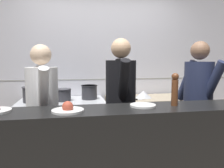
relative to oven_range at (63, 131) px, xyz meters
The scene contains 15 objects.
wall_back_tiled 1.13m from the oven_range, 33.07° to the left, with size 8.00×0.06×2.60m.
oven_range is the anchor object (origin of this frame).
prep_counter 1.34m from the oven_range, ahead, with size 1.37×0.65×0.90m.
pass_counter 1.45m from the oven_range, 60.07° to the right, with size 3.39×0.45×1.04m.
stock_pot 0.66m from the oven_range, behind, with size 0.34×0.34×0.21m.
sauce_pot 0.54m from the oven_range, 68.69° to the right, with size 0.24×0.24×0.17m.
braising_pot 0.68m from the oven_range, ahead, with size 0.23×0.23×0.20m.
mixing_bowl_steel 1.29m from the oven_range, ahead, with size 0.25×0.25×0.10m.
chefs_knife 1.17m from the oven_range, ahead, with size 0.34×0.18×0.02m.
plated_dish_appetiser 1.44m from the oven_range, 85.40° to the right, with size 0.26×0.26×0.09m.
plated_dish_dessert 1.56m from the oven_range, 57.47° to the right, with size 0.24×0.24×0.02m.
pepper_mill 1.80m from the oven_range, 48.89° to the right, with size 0.07×0.07×0.30m.
chef_head_cook 0.87m from the oven_range, 103.13° to the right, with size 0.39×0.71×1.62m.
chef_sous 1.08m from the oven_range, 43.50° to the right, with size 0.37×0.74×1.70m.
chef_line 1.86m from the oven_range, 22.24° to the right, with size 0.42×0.73×1.68m.
Camera 1 is at (-0.47, -2.01, 1.46)m, focal length 35.00 mm.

